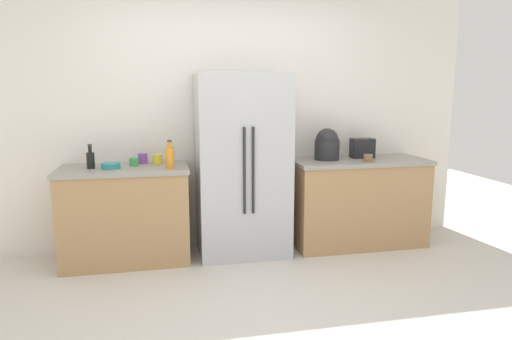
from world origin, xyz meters
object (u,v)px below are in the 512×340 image
object	(u,v)px
bottle_a	(170,157)
bowl_a	(111,166)
cup_b	(134,162)
cup_d	(368,158)
bottle_b	(91,159)
refrigerator	(242,165)
cup_c	(143,158)
cup_a	(158,159)
rice_cooker	(327,145)
toaster	(362,148)

from	to	relation	value
bottle_a	bowl_a	xyz separation A→B (m)	(-0.52, 0.10, -0.08)
cup_b	cup_d	xyz separation A→B (m)	(2.23, -0.22, -0.00)
bottle_b	bowl_a	xyz separation A→B (m)	(0.17, -0.04, -0.06)
refrigerator	cup_b	size ratio (longest dim) A/B	21.38
refrigerator	cup_d	xyz separation A→B (m)	(1.22, -0.17, 0.06)
refrigerator	bottle_b	xyz separation A→B (m)	(-1.38, -0.01, 0.10)
bottle_a	cup_c	bearing A→B (deg)	126.22
cup_a	cup_b	distance (m)	0.23
rice_cooker	bottle_b	distance (m)	2.25
cup_a	cup_b	size ratio (longest dim) A/B	1.12
toaster	bowl_a	xyz separation A→B (m)	(-2.48, -0.14, -0.08)
toaster	rice_cooker	bearing A→B (deg)	-174.08
refrigerator	toaster	distance (m)	1.29
toaster	bottle_a	world-z (taller)	bottle_a
bottle_a	cup_a	xyz separation A→B (m)	(-0.11, 0.28, -0.06)
cup_a	toaster	bearing A→B (deg)	-1.05
bottle_a	bowl_a	size ratio (longest dim) A/B	1.54
cup_a	cup_b	xyz separation A→B (m)	(-0.21, -0.08, -0.01)
toaster	cup_d	distance (m)	0.28
bowl_a	bottle_a	bearing A→B (deg)	-11.10
bottle_b	cup_a	world-z (taller)	bottle_b
cup_a	rice_cooker	bearing A→B (deg)	-2.74
bottle_a	cup_b	world-z (taller)	bottle_a
rice_cooker	cup_d	distance (m)	0.42
toaster	bottle_b	bearing A→B (deg)	-177.81
cup_b	cup_c	xyz separation A→B (m)	(0.08, 0.14, 0.01)
refrigerator	cup_a	xyz separation A→B (m)	(-0.79, 0.13, 0.06)
bottle_a	rice_cooker	bearing A→B (deg)	7.27
toaster	rice_cooker	world-z (taller)	rice_cooker
rice_cooker	bottle_a	bearing A→B (deg)	-172.73
bottle_b	cup_d	bearing A→B (deg)	-3.55
toaster	bowl_a	distance (m)	2.49
cup_b	cup_c	distance (m)	0.16
refrigerator	cup_c	xyz separation A→B (m)	(-0.93, 0.19, 0.07)
refrigerator	toaster	size ratio (longest dim) A/B	7.64
toaster	cup_a	bearing A→B (deg)	178.95
rice_cooker	bowl_a	distance (m)	2.09
rice_cooker	cup_c	size ratio (longest dim) A/B	3.32
rice_cooker	bowl_a	xyz separation A→B (m)	(-2.08, -0.10, -0.13)
rice_cooker	cup_c	distance (m)	1.82
refrigerator	bowl_a	distance (m)	1.21
cup_c	cup_d	size ratio (longest dim) A/B	1.08
bottle_b	toaster	bearing A→B (deg)	2.19
cup_c	bowl_a	xyz separation A→B (m)	(-0.27, -0.24, -0.02)
cup_a	bowl_a	world-z (taller)	cup_a
refrigerator	cup_d	world-z (taller)	refrigerator
rice_cooker	cup_d	bearing A→B (deg)	-32.69
cup_a	cup_d	distance (m)	2.04
refrigerator	cup_a	distance (m)	0.81
cup_a	cup_d	xyz separation A→B (m)	(2.01, -0.30, -0.01)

